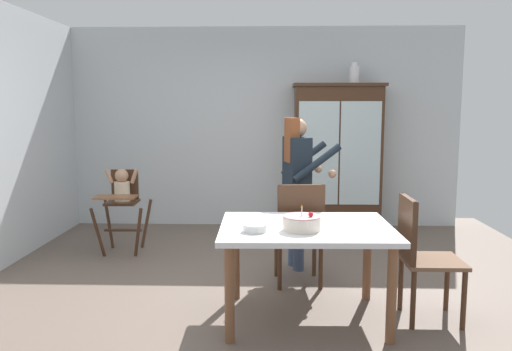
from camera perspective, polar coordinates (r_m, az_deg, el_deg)
The scene contains 11 objects.
ground_plane at distance 4.71m, azimuth 0.20°, elevation -12.69°, with size 6.24×6.24×0.00m, color #66564C.
wall_back at distance 7.05m, azimuth 0.80°, elevation 5.32°, with size 5.32×0.06×2.70m, color silver.
china_cabinet at distance 6.87m, azimuth 9.01°, elevation 2.02°, with size 1.19×0.48×1.94m.
ceramic_vase at distance 6.88m, azimuth 10.86°, elevation 11.00°, with size 0.13×0.13×0.27m.
high_chair_with_toddler at distance 5.95m, azimuth -14.67°, elevation -2.12°, with size 0.59×0.70×0.95m.
adult_person at distance 5.15m, azimuth 4.64°, elevation 0.16°, with size 0.60×0.58×1.53m.
dining_table at distance 3.96m, azimuth 5.57°, elevation -6.93°, with size 1.32×1.03×0.74m.
birthday_cake at distance 3.78m, azimuth 5.10°, elevation -5.27°, with size 0.28×0.28×0.19m.
serving_bowl at distance 3.74m, azimuth -0.17°, elevation -5.82°, with size 0.18×0.18×0.06m, color silver.
dining_chair_far_side at distance 4.68m, azimuth 4.86°, elevation -5.75°, with size 0.47×0.47×0.96m.
dining_chair_right_end at distance 4.15m, azimuth 17.69°, elevation -7.83°, with size 0.44×0.44×0.96m.
Camera 1 is at (0.12, -4.42, 1.64)m, focal length 35.99 mm.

